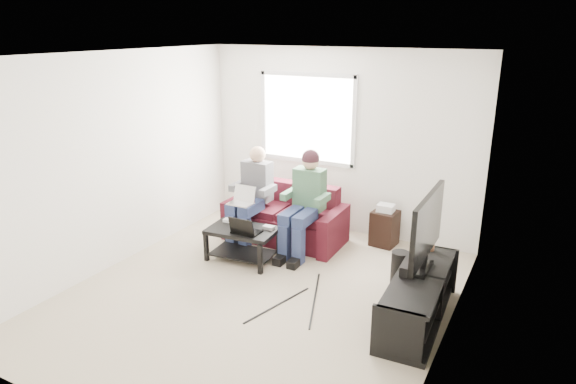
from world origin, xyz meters
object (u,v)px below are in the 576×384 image
at_px(tv_stand, 418,300).
at_px(tv, 427,228).
at_px(coffee_table, 242,237).
at_px(end_table, 385,227).
at_px(sofa, 287,219).
at_px(subwoofer, 399,270).

height_order(tv_stand, tv, tv).
relative_size(coffee_table, end_table, 1.55).
relative_size(coffee_table, tv, 0.82).
distance_m(sofa, end_table, 1.35).
relative_size(coffee_table, subwoofer, 2.02).
distance_m(tv_stand, end_table, 1.91).
bearing_deg(tv, subwoofer, 127.19).
distance_m(sofa, subwoofer, 1.92).
relative_size(sofa, coffee_table, 1.80).
distance_m(sofa, coffee_table, 0.88).
relative_size(tv, subwoofer, 2.46).
distance_m(sofa, tv, 2.54).
relative_size(sofa, tv, 1.48).
bearing_deg(sofa, subwoofer, -20.03).
bearing_deg(subwoofer, coffee_table, -174.04).
height_order(sofa, tv_stand, sofa).
distance_m(tv, subwoofer, 0.96).
distance_m(coffee_table, end_table, 1.96).
bearing_deg(end_table, tv, -60.63).
bearing_deg(tv_stand, sofa, 150.35).
relative_size(coffee_table, tv_stand, 0.57).
bearing_deg(sofa, coffee_table, -101.41).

